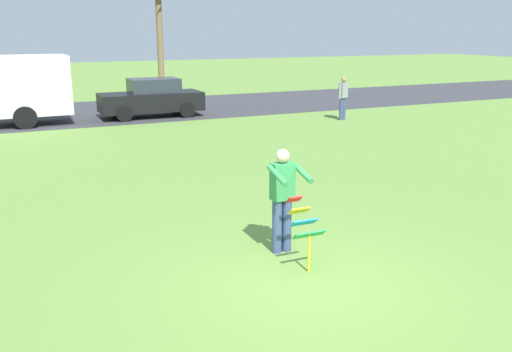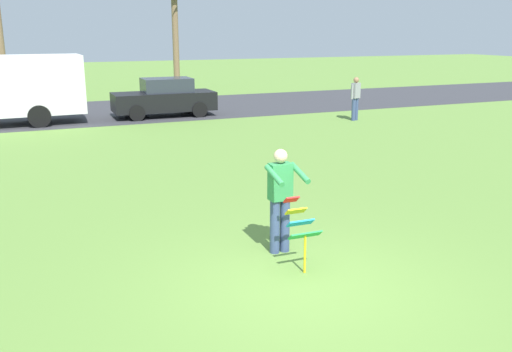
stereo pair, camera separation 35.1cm
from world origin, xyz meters
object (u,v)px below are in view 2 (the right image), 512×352
Objects in this scene: parked_truck_white_box at (1,89)px; parked_car_black at (165,98)px; kite_held at (300,225)px; person_kite_flyer at (281,197)px; person_walker_near at (355,97)px.

parked_truck_white_box reaches higher than parked_car_black.
parked_truck_white_box is at bearing 105.26° from kite_held.
person_kite_flyer is at bearing -74.08° from parked_truck_white_box.
parked_car_black is at bearing 149.45° from person_walker_near.
parked_truck_white_box is at bearing 105.92° from person_kite_flyer.
kite_held is at bearing -96.57° from parked_car_black.
parked_truck_white_box reaches higher than person_walker_near.
parked_car_black is at bearing 0.00° from parked_truck_white_box.
parked_car_black is at bearing 83.43° from kite_held.
person_kite_flyer is 1.61× the size of kite_held.
parked_truck_white_box is 13.63m from person_walker_near.
person_kite_flyer is 15.41m from parked_car_black.
parked_truck_white_box is at bearing -180.00° from parked_car_black.
person_kite_flyer reaches higher than kite_held.
parked_truck_white_box is 6.24m from parked_car_black.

